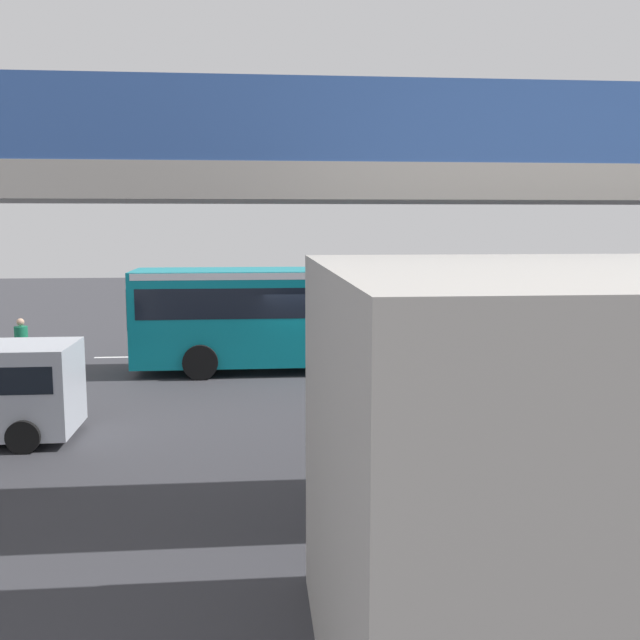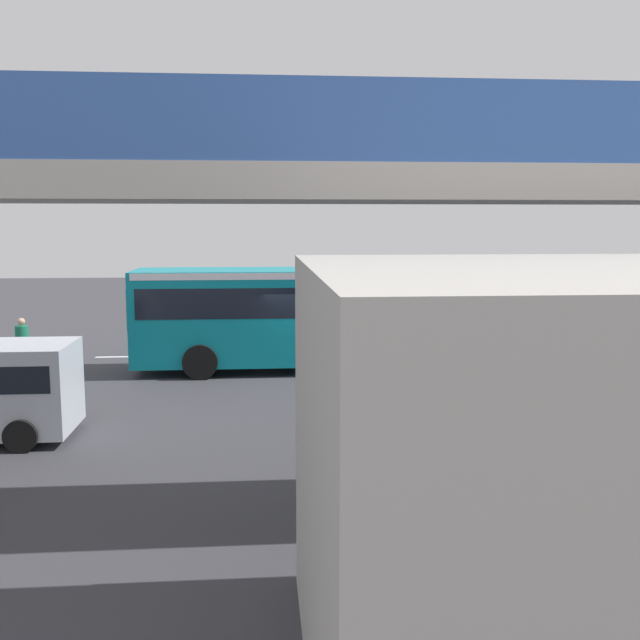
% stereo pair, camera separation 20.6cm
% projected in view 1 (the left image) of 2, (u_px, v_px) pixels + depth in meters
% --- Properties ---
extents(ground, '(80.00, 80.00, 0.00)m').
position_uv_depth(ground, '(306.00, 375.00, 21.99)').
color(ground, '#38383D').
extents(city_bus, '(11.54, 2.85, 3.15)m').
position_uv_depth(city_bus, '(321.00, 310.00, 22.64)').
color(city_bus, '#0C8493').
rests_on(city_bus, ground).
extents(pedestrian, '(0.38, 0.38, 1.79)m').
position_uv_depth(pedestrian, '(22.00, 349.00, 21.40)').
color(pedestrian, '#2D2D38').
rests_on(pedestrian, ground).
extents(traffic_sign, '(0.08, 0.60, 2.80)m').
position_uv_depth(traffic_sign, '(232.00, 298.00, 26.02)').
color(traffic_sign, slate).
rests_on(traffic_sign, ground).
extents(lane_dash_leftmost, '(2.00, 0.20, 0.01)m').
position_uv_depth(lane_dash_leftmost, '(466.00, 351.00, 25.93)').
color(lane_dash_leftmost, silver).
rests_on(lane_dash_leftmost, ground).
extents(lane_dash_left, '(2.00, 0.20, 0.01)m').
position_uv_depth(lane_dash_left, '(355.00, 353.00, 25.56)').
color(lane_dash_left, silver).
rests_on(lane_dash_left, ground).
extents(lane_dash_centre, '(2.00, 0.20, 0.01)m').
position_uv_depth(lane_dash_centre, '(241.00, 355.00, 25.20)').
color(lane_dash_centre, silver).
rests_on(lane_dash_centre, ground).
extents(lane_dash_right, '(2.00, 0.20, 0.01)m').
position_uv_depth(lane_dash_right, '(124.00, 357.00, 24.84)').
color(lane_dash_right, silver).
rests_on(lane_dash_right, ground).
extents(pedestrian_overpass, '(29.02, 2.60, 6.50)m').
position_uv_depth(pedestrian_overpass, '(354.00, 208.00, 11.02)').
color(pedestrian_overpass, '#B2ADA5').
rests_on(pedestrian_overpass, ground).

